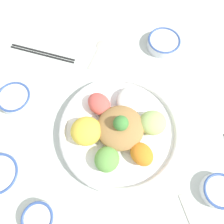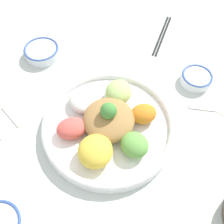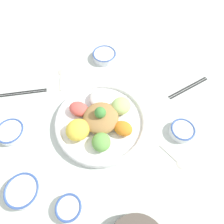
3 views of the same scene
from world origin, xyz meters
The scene contains 11 objects.
ground_plane centered at (0.00, 0.00, 0.00)m, with size 2.40×2.40×0.00m, color silver.
salad_platter centered at (-0.04, 0.00, 0.03)m, with size 0.36×0.36×0.11m.
sauce_bowl_red centered at (0.04, 0.30, 0.02)m, with size 0.09×0.09×0.03m.
rice_bowl_blue centered at (0.25, -0.13, 0.02)m, with size 0.08×0.08×0.03m.
sauce_bowl_dark centered at (0.18, -0.28, 0.02)m, with size 0.11×0.11×0.04m.
rice_bowl_plain centered at (-0.39, 0.05, 0.02)m, with size 0.11×0.11×0.03m.
sauce_bowl_far centered at (-0.04, -0.35, 0.02)m, with size 0.10×0.10×0.03m.
chopsticks_pair_near centered at (-0.23, -0.34, 0.00)m, with size 0.02×0.24×0.01m.
chopsticks_pair_far centered at (-0.16, 0.40, 0.00)m, with size 0.10×0.20×0.01m.
serving_spoon_main centered at (0.14, 0.25, 0.00)m, with size 0.11×0.09×0.01m.
serving_spoon_extra centered at (-0.30, -0.16, 0.00)m, with size 0.13×0.04×0.01m.
Camera 3 is at (0.29, 0.00, 0.67)m, focal length 30.00 mm.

